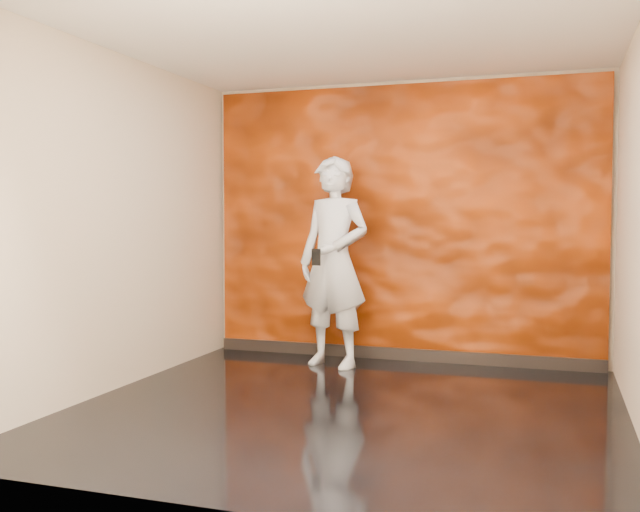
{
  "coord_description": "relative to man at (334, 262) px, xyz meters",
  "views": [
    {
      "loc": [
        1.47,
        -5.08,
        1.42
      ],
      "look_at": [
        -0.57,
        1.08,
        1.08
      ],
      "focal_mm": 40.0,
      "sensor_mm": 36.0,
      "label": 1
    }
  ],
  "objects": [
    {
      "name": "baseboard",
      "position": [
        0.55,
        0.49,
        -0.95
      ],
      "size": [
        3.9,
        0.04,
        0.12
      ],
      "primitive_type": "cube",
      "color": "black",
      "rests_on": "ground"
    },
    {
      "name": "phone",
      "position": [
        -0.08,
        -0.3,
        0.06
      ],
      "size": [
        0.08,
        0.03,
        0.16
      ],
      "primitive_type": "cube",
      "rotation": [
        0.0,
        0.0,
        -0.1
      ],
      "color": "black",
      "rests_on": "man"
    },
    {
      "name": "feature_wall",
      "position": [
        0.55,
        0.53,
        0.37
      ],
      "size": [
        3.9,
        0.06,
        2.75
      ],
      "primitive_type": "cube",
      "color": "#C13E06",
      "rests_on": "ground"
    },
    {
      "name": "man",
      "position": [
        0.0,
        0.0,
        0.0
      ],
      "size": [
        0.84,
        0.66,
        2.02
      ],
      "primitive_type": "imported",
      "rotation": [
        0.0,
        0.0,
        -0.27
      ],
      "color": "#ABAFBC",
      "rests_on": "ground"
    },
    {
      "name": "room",
      "position": [
        0.55,
        -1.43,
        0.39
      ],
      "size": [
        4.02,
        4.02,
        2.81
      ],
      "color": "black",
      "rests_on": "ground"
    }
  ]
}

